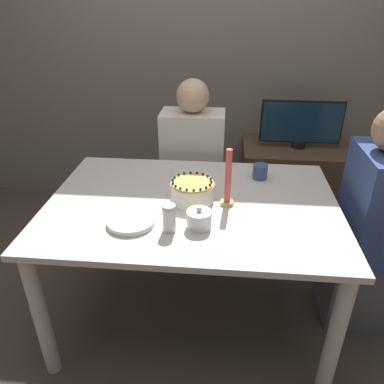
{
  "coord_description": "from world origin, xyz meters",
  "views": [
    {
      "loc": [
        0.14,
        -1.57,
        1.64
      ],
      "look_at": [
        -0.0,
        0.01,
        0.78
      ],
      "focal_mm": 35.0,
      "sensor_mm": 36.0,
      "label": 1
    }
  ],
  "objects_px": {
    "sugar_bowl": "(199,219)",
    "sugar_shaker": "(169,218)",
    "cake": "(192,191)",
    "person_man_blue_shirt": "(193,179)",
    "person_woman_floral": "(368,236)",
    "candle": "(228,183)",
    "tv_monitor": "(301,123)"
  },
  "relations": [
    {
      "from": "person_man_blue_shirt",
      "to": "person_woman_floral",
      "type": "distance_m",
      "value": 1.13
    },
    {
      "from": "cake",
      "to": "person_man_blue_shirt",
      "type": "bearing_deg",
      "value": 94.89
    },
    {
      "from": "person_woman_floral",
      "to": "sugar_shaker",
      "type": "bearing_deg",
      "value": 109.76
    },
    {
      "from": "person_woman_floral",
      "to": "tv_monitor",
      "type": "xyz_separation_m",
      "value": [
        -0.21,
        1.01,
        0.27
      ]
    },
    {
      "from": "sugar_bowl",
      "to": "person_woman_floral",
      "type": "xyz_separation_m",
      "value": [
        0.85,
        0.31,
        -0.25
      ]
    },
    {
      "from": "sugar_bowl",
      "to": "sugar_shaker",
      "type": "xyz_separation_m",
      "value": [
        -0.12,
        -0.04,
        0.02
      ]
    },
    {
      "from": "tv_monitor",
      "to": "person_woman_floral",
      "type": "bearing_deg",
      "value": -78.27
    },
    {
      "from": "candle",
      "to": "tv_monitor",
      "type": "bearing_deg",
      "value": 64.91
    },
    {
      "from": "sugar_bowl",
      "to": "tv_monitor",
      "type": "relative_size",
      "value": 0.19
    },
    {
      "from": "sugar_bowl",
      "to": "tv_monitor",
      "type": "bearing_deg",
      "value": 64.08
    },
    {
      "from": "sugar_bowl",
      "to": "person_woman_floral",
      "type": "height_order",
      "value": "person_woman_floral"
    },
    {
      "from": "cake",
      "to": "sugar_bowl",
      "type": "height_order",
      "value": "cake"
    },
    {
      "from": "sugar_bowl",
      "to": "sugar_shaker",
      "type": "bearing_deg",
      "value": -162.29
    },
    {
      "from": "cake",
      "to": "candle",
      "type": "relative_size",
      "value": 0.74
    },
    {
      "from": "candle",
      "to": "person_woman_floral",
      "type": "bearing_deg",
      "value": 8.42
    },
    {
      "from": "candle",
      "to": "person_man_blue_shirt",
      "type": "xyz_separation_m",
      "value": [
        -0.23,
        0.7,
        -0.34
      ]
    },
    {
      "from": "sugar_shaker",
      "to": "cake",
      "type": "bearing_deg",
      "value": 74.76
    },
    {
      "from": "sugar_bowl",
      "to": "person_man_blue_shirt",
      "type": "bearing_deg",
      "value": 96.91
    },
    {
      "from": "candle",
      "to": "person_woman_floral",
      "type": "relative_size",
      "value": 0.24
    },
    {
      "from": "sugar_shaker",
      "to": "person_man_blue_shirt",
      "type": "height_order",
      "value": "person_man_blue_shirt"
    },
    {
      "from": "sugar_shaker",
      "to": "person_man_blue_shirt",
      "type": "bearing_deg",
      "value": 89.12
    },
    {
      "from": "sugar_shaker",
      "to": "person_man_blue_shirt",
      "type": "xyz_separation_m",
      "value": [
        0.01,
        0.94,
        -0.29
      ]
    },
    {
      "from": "person_woman_floral",
      "to": "tv_monitor",
      "type": "height_order",
      "value": "person_woman_floral"
    },
    {
      "from": "cake",
      "to": "sugar_shaker",
      "type": "distance_m",
      "value": 0.27
    },
    {
      "from": "cake",
      "to": "candle",
      "type": "height_order",
      "value": "candle"
    },
    {
      "from": "cake",
      "to": "tv_monitor",
      "type": "distance_m",
      "value": 1.3
    },
    {
      "from": "sugar_bowl",
      "to": "person_man_blue_shirt",
      "type": "distance_m",
      "value": 0.94
    },
    {
      "from": "sugar_shaker",
      "to": "person_woman_floral",
      "type": "xyz_separation_m",
      "value": [
        0.98,
        0.35,
        -0.28
      ]
    },
    {
      "from": "cake",
      "to": "person_woman_floral",
      "type": "xyz_separation_m",
      "value": [
        0.9,
        0.09,
        -0.26
      ]
    },
    {
      "from": "cake",
      "to": "person_man_blue_shirt",
      "type": "relative_size",
      "value": 0.18
    },
    {
      "from": "person_man_blue_shirt",
      "to": "person_woman_floral",
      "type": "xyz_separation_m",
      "value": [
        0.96,
        -0.59,
        0.01
      ]
    },
    {
      "from": "cake",
      "to": "person_man_blue_shirt",
      "type": "xyz_separation_m",
      "value": [
        -0.06,
        0.67,
        -0.27
      ]
    }
  ]
}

